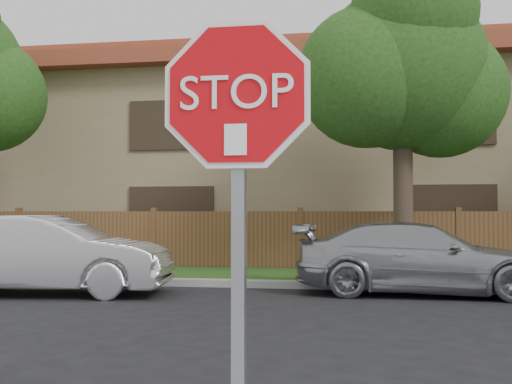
# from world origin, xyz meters

# --- Properties ---
(far_curb) EXTENTS (70.00, 0.30, 0.15)m
(far_curb) POSITION_xyz_m (0.00, 8.15, 0.07)
(far_curb) COLOR gray
(far_curb) RESTS_ON ground
(grass_strip) EXTENTS (70.00, 3.00, 0.12)m
(grass_strip) POSITION_xyz_m (0.00, 9.80, 0.06)
(grass_strip) COLOR #1E4714
(grass_strip) RESTS_ON ground
(fence) EXTENTS (70.00, 0.12, 1.60)m
(fence) POSITION_xyz_m (0.00, 11.40, 0.80)
(fence) COLOR brown
(fence) RESTS_ON ground
(apartment_building) EXTENTS (35.20, 9.20, 7.20)m
(apartment_building) POSITION_xyz_m (0.00, 17.00, 3.53)
(apartment_building) COLOR #8C7D57
(apartment_building) RESTS_ON ground
(tree_mid) EXTENTS (4.80, 3.90, 7.35)m
(tree_mid) POSITION_xyz_m (2.52, 9.57, 4.87)
(tree_mid) COLOR #382B21
(tree_mid) RESTS_ON ground
(stop_sign) EXTENTS (1.01, 0.13, 2.55)m
(stop_sign) POSITION_xyz_m (0.77, -1.48, 1.83)
(stop_sign) COLOR gray
(stop_sign) RESTS_ON sidewalk_near
(sedan_left) EXTENTS (4.77, 2.13, 1.52)m
(sedan_left) POSITION_xyz_m (-4.41, 6.43, 0.76)
(sedan_left) COLOR silver
(sedan_left) RESTS_ON ground
(sedan_right) EXTENTS (4.83, 2.07, 1.39)m
(sedan_right) POSITION_xyz_m (2.63, 7.60, 0.69)
(sedan_right) COLOR #9C9EA3
(sedan_right) RESTS_ON ground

